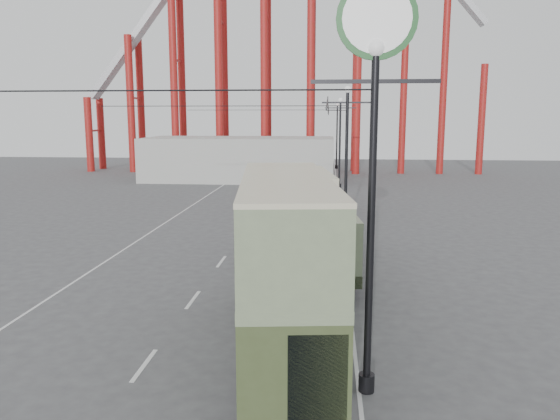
# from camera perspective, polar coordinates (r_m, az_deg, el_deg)

# --- Properties ---
(ground) EXTENTS (160.00, 160.00, 0.00)m
(ground) POSITION_cam_1_polar(r_m,az_deg,el_deg) (19.14, -9.09, -13.25)
(ground) COLOR #47474A
(ground) RESTS_ON ground
(road_markings) EXTENTS (12.52, 120.00, 0.01)m
(road_markings) POSITION_cam_1_polar(r_m,az_deg,el_deg) (37.88, -3.10, -1.58)
(road_markings) COLOR silver
(road_markings) RESTS_ON ground
(lamp_post_near) EXTENTS (3.20, 0.44, 10.80)m
(lamp_post_near) POSITION_cam_1_polar(r_m,az_deg,el_deg) (14.11, 9.85, 11.32)
(lamp_post_near) COLOR black
(lamp_post_near) RESTS_ON ground
(lamp_post_mid) EXTENTS (3.20, 0.44, 9.32)m
(lamp_post_mid) POSITION_cam_1_polar(r_m,az_deg,el_deg) (35.19, 6.94, 5.18)
(lamp_post_mid) COLOR black
(lamp_post_mid) RESTS_ON ground
(lamp_post_far) EXTENTS (3.20, 0.44, 9.32)m
(lamp_post_far) POSITION_cam_1_polar(r_m,az_deg,el_deg) (57.14, 6.27, 6.92)
(lamp_post_far) COLOR black
(lamp_post_far) RESTS_ON ground
(lamp_post_distant) EXTENTS (3.20, 0.44, 9.32)m
(lamp_post_distant) POSITION_cam_1_polar(r_m,az_deg,el_deg) (79.12, 5.96, 7.70)
(lamp_post_distant) COLOR black
(lamp_post_distant) RESTS_ON ground
(fairground_shed) EXTENTS (22.00, 10.00, 5.00)m
(fairground_shed) POSITION_cam_1_polar(r_m,az_deg,el_deg) (65.10, -4.19, 5.37)
(fairground_shed) COLOR #B0B0AB
(fairground_shed) RESTS_ON ground
(double_decker_bus) EXTENTS (3.86, 10.70, 5.62)m
(double_decker_bus) POSITION_cam_1_polar(r_m,az_deg,el_deg) (17.18, 0.57, -4.72)
(double_decker_bus) COLOR #3B4726
(double_decker_bus) RESTS_ON ground
(single_decker_green) EXTENTS (3.87, 11.80, 3.27)m
(single_decker_green) POSITION_cam_1_polar(r_m,az_deg,el_deg) (27.48, 3.94, -2.01)
(single_decker_green) COLOR gray
(single_decker_green) RESTS_ON ground
(single_decker_cream) EXTENTS (4.00, 10.53, 3.19)m
(single_decker_cream) POSITION_cam_1_polar(r_m,az_deg,el_deg) (42.93, 3.40, 2.19)
(single_decker_cream) COLOR beige
(single_decker_cream) RESTS_ON ground
(pedestrian) EXTENTS (0.83, 0.75, 1.91)m
(pedestrian) POSITION_cam_1_polar(r_m,az_deg,el_deg) (29.21, -1.53, -3.08)
(pedestrian) COLOR black
(pedestrian) RESTS_ON ground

